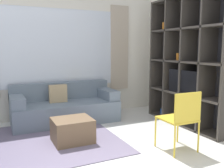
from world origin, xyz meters
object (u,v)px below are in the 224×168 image
shelving_unit (190,62)px  couch_main (65,107)px  folding_chair (181,116)px  ottoman (72,130)px

shelving_unit → couch_main: 2.55m
shelving_unit → couch_main: (-2.08, 1.17, -0.90)m
couch_main → folding_chair: size_ratio=2.33×
couch_main → folding_chair: 2.40m
ottoman → folding_chair: 1.65m
shelving_unit → folding_chair: size_ratio=2.78×
shelving_unit → couch_main: bearing=150.7°
couch_main → shelving_unit: bearing=-29.3°
shelving_unit → folding_chair: bearing=-135.8°
ottoman → folding_chair: (1.27, -0.99, 0.33)m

